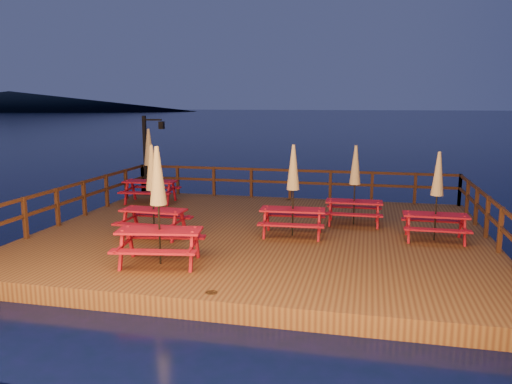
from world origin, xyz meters
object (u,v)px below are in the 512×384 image
(picnic_table_0, at_px, (150,165))
(picnic_table_2, at_px, (159,204))
(lamp_post, at_px, (149,148))
(picnic_table_1, at_px, (437,195))

(picnic_table_0, relative_size, picnic_table_2, 1.01)
(lamp_post, relative_size, picnic_table_1, 1.31)
(picnic_table_0, distance_m, picnic_table_2, 6.98)
(lamp_post, bearing_deg, picnic_table_1, -24.30)
(lamp_post, xyz_separation_m, picnic_table_1, (9.88, -4.46, -0.61))
(picnic_table_1, bearing_deg, picnic_table_2, -151.30)
(picnic_table_1, relative_size, picnic_table_2, 0.88)
(lamp_post, distance_m, picnic_table_2, 8.67)
(picnic_table_1, distance_m, picnic_table_2, 6.95)
(lamp_post, xyz_separation_m, picnic_table_2, (3.79, -7.79, -0.45))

